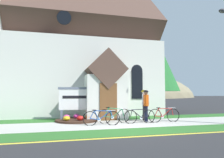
{
  "coord_description": "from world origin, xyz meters",
  "views": [
    {
      "loc": [
        -2.92,
        -8.31,
        1.57
      ],
      "look_at": [
        0.01,
        3.38,
        2.37
      ],
      "focal_mm": 32.8,
      "sensor_mm": 36.0,
      "label": 1
    }
  ],
  "objects_px": {
    "cyclist_in_yellow_jersey": "(144,102)",
    "cyclist_in_white_jersey": "(146,103)",
    "bicycle_yellow": "(140,116)",
    "church_sign": "(77,99)",
    "roadside_conifer": "(152,59)",
    "bicycle_blue": "(114,116)",
    "bicycle_orange": "(101,118)",
    "bicycle_green": "(164,115)"
  },
  "relations": [
    {
      "from": "cyclist_in_yellow_jersey",
      "to": "bicycle_blue",
      "type": "bearing_deg",
      "value": -161.54
    },
    {
      "from": "bicycle_green",
      "to": "bicycle_orange",
      "type": "distance_m",
      "value": 3.44
    },
    {
      "from": "church_sign",
      "to": "bicycle_blue",
      "type": "distance_m",
      "value": 2.45
    },
    {
      "from": "bicycle_green",
      "to": "bicycle_blue",
      "type": "height_order",
      "value": "bicycle_blue"
    },
    {
      "from": "bicycle_green",
      "to": "cyclist_in_yellow_jersey",
      "type": "xyz_separation_m",
      "value": [
        -0.7,
        1.04,
        0.64
      ]
    },
    {
      "from": "bicycle_blue",
      "to": "church_sign",
      "type": "bearing_deg",
      "value": 141.96
    },
    {
      "from": "bicycle_yellow",
      "to": "bicycle_blue",
      "type": "xyz_separation_m",
      "value": [
        -1.24,
        0.43,
        0.02
      ]
    },
    {
      "from": "church_sign",
      "to": "cyclist_in_white_jersey",
      "type": "relative_size",
      "value": 1.22
    },
    {
      "from": "bicycle_blue",
      "to": "cyclist_in_yellow_jersey",
      "type": "distance_m",
      "value": 2.13
    },
    {
      "from": "bicycle_orange",
      "to": "bicycle_green",
      "type": "bearing_deg",
      "value": 3.83
    },
    {
      "from": "bicycle_blue",
      "to": "cyclist_in_white_jersey",
      "type": "height_order",
      "value": "cyclist_in_white_jersey"
    },
    {
      "from": "cyclist_in_white_jersey",
      "to": "roadside_conifer",
      "type": "bearing_deg",
      "value": 61.3
    },
    {
      "from": "bicycle_blue",
      "to": "roadside_conifer",
      "type": "xyz_separation_m",
      "value": [
        4.49,
        4.96,
        3.95
      ]
    },
    {
      "from": "bicycle_yellow",
      "to": "cyclist_in_yellow_jersey",
      "type": "height_order",
      "value": "cyclist_in_yellow_jersey"
    },
    {
      "from": "cyclist_in_yellow_jersey",
      "to": "cyclist_in_white_jersey",
      "type": "distance_m",
      "value": 0.54
    },
    {
      "from": "bicycle_green",
      "to": "cyclist_in_white_jersey",
      "type": "bearing_deg",
      "value": 147.2
    },
    {
      "from": "cyclist_in_yellow_jersey",
      "to": "bicycle_yellow",
      "type": "bearing_deg",
      "value": -122.48
    },
    {
      "from": "bicycle_green",
      "to": "bicycle_blue",
      "type": "xyz_separation_m",
      "value": [
        -2.62,
        0.4,
        0.0
      ]
    },
    {
      "from": "bicycle_yellow",
      "to": "cyclist_in_yellow_jersey",
      "type": "relative_size",
      "value": 0.98
    },
    {
      "from": "church_sign",
      "to": "bicycle_blue",
      "type": "xyz_separation_m",
      "value": [
        1.82,
        -1.42,
        -0.81
      ]
    },
    {
      "from": "bicycle_orange",
      "to": "church_sign",
      "type": "bearing_deg",
      "value": 116.32
    },
    {
      "from": "church_sign",
      "to": "cyclist_in_white_jersey",
      "type": "height_order",
      "value": "church_sign"
    },
    {
      "from": "bicycle_yellow",
      "to": "church_sign",
      "type": "bearing_deg",
      "value": 148.73
    },
    {
      "from": "bicycle_blue",
      "to": "cyclist_in_yellow_jersey",
      "type": "bearing_deg",
      "value": 18.46
    },
    {
      "from": "church_sign",
      "to": "cyclist_in_yellow_jersey",
      "type": "height_order",
      "value": "church_sign"
    },
    {
      "from": "church_sign",
      "to": "bicycle_green",
      "type": "distance_m",
      "value": 4.87
    },
    {
      "from": "bicycle_yellow",
      "to": "bicycle_blue",
      "type": "distance_m",
      "value": 1.31
    },
    {
      "from": "bicycle_green",
      "to": "roadside_conifer",
      "type": "bearing_deg",
      "value": 70.86
    },
    {
      "from": "cyclist_in_yellow_jersey",
      "to": "bicycle_orange",
      "type": "bearing_deg",
      "value": -155.04
    },
    {
      "from": "bicycle_orange",
      "to": "cyclist_in_white_jersey",
      "type": "relative_size",
      "value": 1.04
    },
    {
      "from": "bicycle_yellow",
      "to": "roadside_conifer",
      "type": "bearing_deg",
      "value": 58.98
    },
    {
      "from": "bicycle_blue",
      "to": "cyclist_in_white_jersey",
      "type": "bearing_deg",
      "value": 3.56
    },
    {
      "from": "bicycle_green",
      "to": "bicycle_yellow",
      "type": "relative_size",
      "value": 1.06
    },
    {
      "from": "roadside_conifer",
      "to": "cyclist_in_yellow_jersey",
      "type": "bearing_deg",
      "value": -120.65
    },
    {
      "from": "cyclist_in_yellow_jersey",
      "to": "cyclist_in_white_jersey",
      "type": "bearing_deg",
      "value": -100.25
    },
    {
      "from": "bicycle_yellow",
      "to": "cyclist_in_white_jersey",
      "type": "height_order",
      "value": "cyclist_in_white_jersey"
    },
    {
      "from": "bicycle_green",
      "to": "roadside_conifer",
      "type": "height_order",
      "value": "roadside_conifer"
    },
    {
      "from": "cyclist_in_yellow_jersey",
      "to": "cyclist_in_white_jersey",
      "type": "relative_size",
      "value": 1.01
    },
    {
      "from": "bicycle_yellow",
      "to": "cyclist_in_white_jersey",
      "type": "xyz_separation_m",
      "value": [
        0.59,
        0.55,
        0.64
      ]
    },
    {
      "from": "bicycle_blue",
      "to": "cyclist_in_yellow_jersey",
      "type": "relative_size",
      "value": 1.04
    },
    {
      "from": "church_sign",
      "to": "roadside_conifer",
      "type": "height_order",
      "value": "roadside_conifer"
    },
    {
      "from": "bicycle_yellow",
      "to": "bicycle_orange",
      "type": "height_order",
      "value": "bicycle_yellow"
    }
  ]
}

